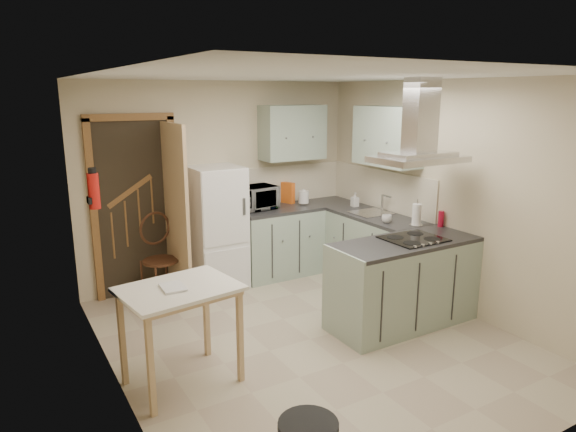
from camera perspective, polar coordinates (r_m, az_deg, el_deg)
floor at (r=5.18m, az=2.51°, el=-13.51°), size 4.20×4.20×0.00m
ceiling at (r=4.62m, az=2.84°, el=15.33°), size 4.20×4.20×0.00m
back_wall at (r=6.57m, az=-7.43°, el=3.74°), size 3.60×0.00×3.60m
left_wall at (r=4.08m, az=-19.05°, el=-2.93°), size 0.00×4.20×4.20m
right_wall at (r=5.91m, az=17.45°, el=2.13°), size 0.00×4.20×4.20m
doorway at (r=6.24m, az=-16.58°, el=0.89°), size 1.10×0.12×2.10m
fridge at (r=6.33m, az=-7.88°, el=-1.29°), size 0.60×0.60×1.50m
counter_back at (r=6.77m, az=-1.08°, el=-2.81°), size 1.08×0.60×0.90m
counter_right at (r=6.69m, az=8.09°, el=-3.15°), size 0.60×1.95×0.90m
splashback at (r=7.00m, az=-0.12°, el=3.63°), size 1.68×0.02×0.50m
wall_cabinet_back at (r=6.77m, az=0.51°, el=9.26°), size 0.85×0.35×0.70m
wall_cabinet_right at (r=6.30m, az=10.99°, el=8.70°), size 0.35×0.90×0.70m
peninsula at (r=5.46m, az=12.74°, el=-7.23°), size 1.55×0.65×0.90m
hob at (r=5.39m, az=13.77°, el=-2.46°), size 0.58×0.50×0.01m
extractor_hood at (r=5.23m, az=14.27°, el=6.15°), size 0.90×0.55×0.10m
sink at (r=6.44m, az=9.19°, el=0.35°), size 0.45×0.40×0.01m
fire_extinguisher at (r=4.90m, az=-20.78°, el=2.61°), size 0.10×0.10×0.32m
drop_leaf_table at (r=4.39m, az=-11.77°, el=-12.87°), size 0.98×0.79×0.84m
bentwood_chair at (r=6.14m, az=-13.98°, el=-4.86°), size 0.49×0.49×0.92m
microwave at (r=6.55m, az=-3.73°, el=2.02°), size 0.58×0.43×0.30m
kettle at (r=6.84m, az=1.75°, el=2.13°), size 0.15×0.15×0.20m
cereal_box at (r=6.92m, az=-0.01°, el=2.59°), size 0.14×0.20×0.28m
soap_bottle at (r=6.78m, az=7.44°, el=1.82°), size 0.09×0.09×0.18m
paper_towel at (r=5.92m, az=14.10°, el=0.17°), size 0.13×0.13×0.26m
cup at (r=5.99m, az=10.93°, el=-0.31°), size 0.15×0.15×0.09m
red_bottle at (r=5.95m, az=16.63°, el=-0.30°), size 0.08×0.08×0.18m
book at (r=4.17m, az=-13.87°, el=-7.34°), size 0.19×0.25×0.11m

